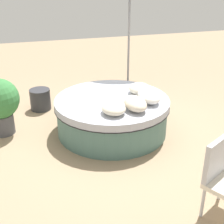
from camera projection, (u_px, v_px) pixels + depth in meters
ground_plane at (112, 131)px, 5.69m from camera, size 16.00×16.00×0.00m
round_bed at (112, 115)px, 5.55m from camera, size 2.02×2.02×0.63m
throw_pillow_0 at (114, 108)px, 4.86m from camera, size 0.45×0.38×0.18m
throw_pillow_1 at (135, 103)px, 4.99m from camera, size 0.54×0.34×0.21m
throw_pillow_2 at (149, 96)px, 5.27m from camera, size 0.56×0.34×0.20m
throw_pillow_3 at (140, 89)px, 5.62m from camera, size 0.44×0.40×0.19m
side_table at (40, 99)px, 6.47m from camera, size 0.42×0.42×0.44m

